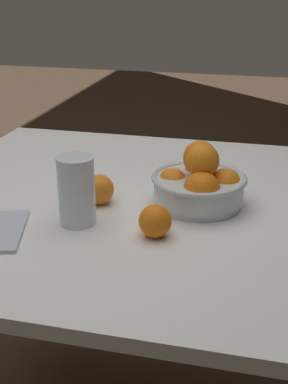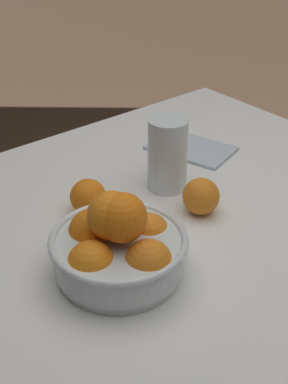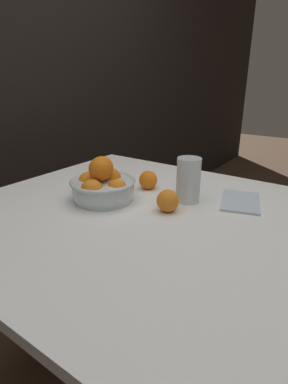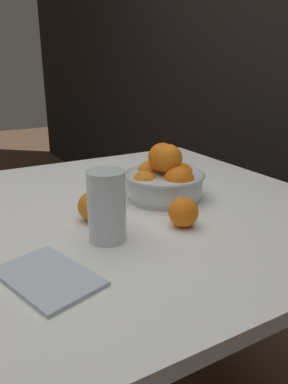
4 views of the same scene
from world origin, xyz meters
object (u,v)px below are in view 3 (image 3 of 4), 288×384
Objects in this scene: fruit_bowl at (102,185)px; juice_glass at (188,182)px; orange_loose_near_bowl at (168,201)px; orange_loose_front at (148,180)px.

fruit_bowl is 0.29m from juice_glass.
orange_loose_near_bowl is 1.02× the size of orange_loose_front.
fruit_bowl is at bearing 101.83° from orange_loose_near_bowl.
juice_glass is 0.18m from orange_loose_front.
orange_loose_near_bowl is at bearing -129.16° from orange_loose_front.
juice_glass is 2.14× the size of orange_loose_near_bowl.
fruit_bowl is at bearing 160.51° from orange_loose_front.
orange_loose_near_bowl is at bearing -78.17° from fruit_bowl.
orange_loose_near_bowl is at bearing 173.51° from juice_glass.
fruit_bowl is 1.47× the size of juice_glass.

